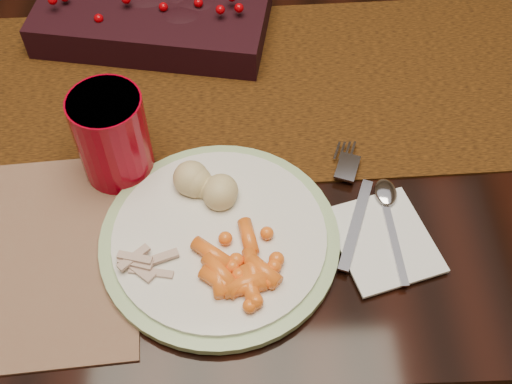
{
  "coord_description": "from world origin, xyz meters",
  "views": [
    {
      "loc": [
        0.01,
        -0.73,
        1.42
      ],
      "look_at": [
        0.03,
        -0.28,
        0.8
      ],
      "focal_mm": 45.0,
      "sensor_mm": 36.0,
      "label": 1
    }
  ],
  "objects_px": {
    "centerpiece": "(152,13)",
    "dinner_plate": "(220,238)",
    "mashed_potatoes": "(209,186)",
    "napkin": "(383,240)",
    "dining_table": "(237,206)",
    "red_cup": "(112,136)",
    "turkey_shreds": "(147,263)",
    "baby_carrots": "(231,258)"
  },
  "relations": [
    {
      "from": "dining_table",
      "to": "red_cup",
      "type": "relative_size",
      "value": 14.39
    },
    {
      "from": "turkey_shreds",
      "to": "red_cup",
      "type": "distance_m",
      "value": 0.17
    },
    {
      "from": "dining_table",
      "to": "mashed_potatoes",
      "type": "relative_size",
      "value": 23.4
    },
    {
      "from": "red_cup",
      "to": "baby_carrots",
      "type": "bearing_deg",
      "value": -47.8
    },
    {
      "from": "red_cup",
      "to": "turkey_shreds",
      "type": "bearing_deg",
      "value": -73.3
    },
    {
      "from": "dining_table",
      "to": "centerpiece",
      "type": "bearing_deg",
      "value": 147.18
    },
    {
      "from": "dining_table",
      "to": "dinner_plate",
      "type": "bearing_deg",
      "value": -93.36
    },
    {
      "from": "dinner_plate",
      "to": "turkey_shreds",
      "type": "relative_size",
      "value": 4.44
    },
    {
      "from": "centerpiece",
      "to": "turkey_shreds",
      "type": "relative_size",
      "value": 5.34
    },
    {
      "from": "dinner_plate",
      "to": "mashed_potatoes",
      "type": "bearing_deg",
      "value": 101.19
    },
    {
      "from": "napkin",
      "to": "turkey_shreds",
      "type": "bearing_deg",
      "value": 170.44
    },
    {
      "from": "dinner_plate",
      "to": "mashed_potatoes",
      "type": "height_order",
      "value": "mashed_potatoes"
    },
    {
      "from": "centerpiece",
      "to": "dinner_plate",
      "type": "distance_m",
      "value": 0.41
    },
    {
      "from": "mashed_potatoes",
      "to": "turkey_shreds",
      "type": "relative_size",
      "value": 1.18
    },
    {
      "from": "mashed_potatoes",
      "to": "turkey_shreds",
      "type": "height_order",
      "value": "mashed_potatoes"
    },
    {
      "from": "centerpiece",
      "to": "baby_carrots",
      "type": "distance_m",
      "value": 0.45
    },
    {
      "from": "dinner_plate",
      "to": "turkey_shreds",
      "type": "height_order",
      "value": "turkey_shreds"
    },
    {
      "from": "dinner_plate",
      "to": "baby_carrots",
      "type": "relative_size",
      "value": 2.67
    },
    {
      "from": "dining_table",
      "to": "napkin",
      "type": "distance_m",
      "value": 0.53
    },
    {
      "from": "dining_table",
      "to": "turkey_shreds",
      "type": "distance_m",
      "value": 0.55
    },
    {
      "from": "dinner_plate",
      "to": "napkin",
      "type": "height_order",
      "value": "dinner_plate"
    },
    {
      "from": "dining_table",
      "to": "red_cup",
      "type": "bearing_deg",
      "value": -127.09
    },
    {
      "from": "dining_table",
      "to": "dinner_plate",
      "type": "xyz_separation_m",
      "value": [
        -0.02,
        -0.32,
        0.39
      ]
    },
    {
      "from": "mashed_potatoes",
      "to": "turkey_shreds",
      "type": "xyz_separation_m",
      "value": [
        -0.07,
        -0.1,
        -0.01
      ]
    },
    {
      "from": "centerpiece",
      "to": "dinner_plate",
      "type": "bearing_deg",
      "value": -75.64
    },
    {
      "from": "centerpiece",
      "to": "turkey_shreds",
      "type": "height_order",
      "value": "centerpiece"
    },
    {
      "from": "centerpiece",
      "to": "red_cup",
      "type": "bearing_deg",
      "value": -96.13
    },
    {
      "from": "centerpiece",
      "to": "turkey_shreds",
      "type": "distance_m",
      "value": 0.44
    },
    {
      "from": "baby_carrots",
      "to": "red_cup",
      "type": "xyz_separation_m",
      "value": [
        -0.14,
        0.16,
        0.04
      ]
    },
    {
      "from": "mashed_potatoes",
      "to": "napkin",
      "type": "distance_m",
      "value": 0.22
    },
    {
      "from": "centerpiece",
      "to": "mashed_potatoes",
      "type": "xyz_separation_m",
      "value": [
        0.09,
        -0.34,
        0.0
      ]
    },
    {
      "from": "centerpiece",
      "to": "napkin",
      "type": "bearing_deg",
      "value": -53.21
    },
    {
      "from": "mashed_potatoes",
      "to": "turkey_shreds",
      "type": "bearing_deg",
      "value": -126.38
    },
    {
      "from": "napkin",
      "to": "centerpiece",
      "type": "bearing_deg",
      "value": 110.42
    },
    {
      "from": "dinner_plate",
      "to": "napkin",
      "type": "distance_m",
      "value": 0.2
    },
    {
      "from": "dining_table",
      "to": "baby_carrots",
      "type": "xyz_separation_m",
      "value": [
        -0.01,
        -0.36,
        0.4
      ]
    },
    {
      "from": "baby_carrots",
      "to": "napkin",
      "type": "relative_size",
      "value": 0.84
    },
    {
      "from": "centerpiece",
      "to": "baby_carrots",
      "type": "height_order",
      "value": "centerpiece"
    },
    {
      "from": "centerpiece",
      "to": "mashed_potatoes",
      "type": "height_order",
      "value": "centerpiece"
    },
    {
      "from": "dining_table",
      "to": "turkey_shreds",
      "type": "xyz_separation_m",
      "value": [
        -0.1,
        -0.36,
        0.4
      ]
    },
    {
      "from": "baby_carrots",
      "to": "dinner_plate",
      "type": "bearing_deg",
      "value": 109.01
    },
    {
      "from": "dining_table",
      "to": "baby_carrots",
      "type": "bearing_deg",
      "value": -90.86
    }
  ]
}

